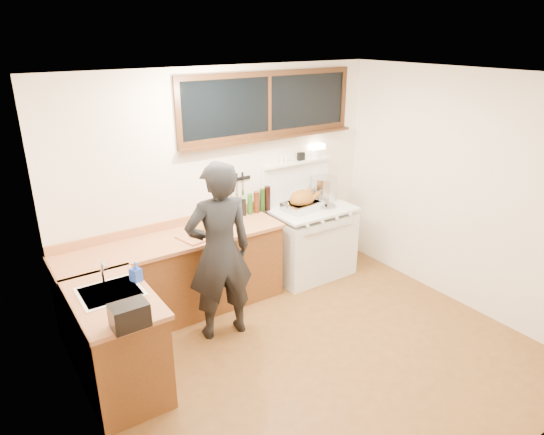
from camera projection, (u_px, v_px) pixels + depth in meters
ground_plane at (316, 356)px, 4.70m from camera, size 4.00×3.50×0.02m
room_shell at (323, 194)px, 4.10m from camera, size 4.10×3.60×2.65m
counter_back at (176, 277)px, 5.24m from camera, size 2.44×0.64×1.00m
counter_left at (117, 343)px, 4.13m from camera, size 0.64×1.09×0.90m
sink_unit at (111, 298)px, 4.06m from camera, size 0.50×0.45×0.37m
vintage_stove at (310, 239)px, 6.14m from camera, size 1.02×0.74×1.60m
back_window at (270, 112)px, 5.60m from camera, size 2.32×0.13×0.77m
left_doorway at (117, 369)px, 2.84m from camera, size 0.02×1.04×2.17m
knife_strip at (232, 181)px, 5.61m from camera, size 0.46×0.03×0.28m
man at (220, 252)px, 4.73m from camera, size 0.73×0.53×1.84m
soap_bottle at (136, 272)px, 4.19m from camera, size 0.11×0.11×0.18m
toaster at (130, 315)px, 3.55m from camera, size 0.27×0.19×0.19m
cutting_board at (200, 232)px, 5.12m from camera, size 0.48×0.40×0.14m
roast_turkey at (302, 202)px, 5.87m from camera, size 0.48×0.37×0.25m
stockpot at (324, 189)px, 6.19m from camera, size 0.39×0.39×0.30m
saucepan at (298, 196)px, 6.18m from camera, size 0.19×0.30×0.13m
pot_lid at (326, 206)px, 5.99m from camera, size 0.31×0.31×0.04m
coffee_tin at (219, 217)px, 5.49m from camera, size 0.10×0.09×0.13m
pitcher at (208, 218)px, 5.38m from camera, size 0.11×0.11×0.18m
bottle_cluster at (254, 203)px, 5.75m from camera, size 0.57×0.07×0.30m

